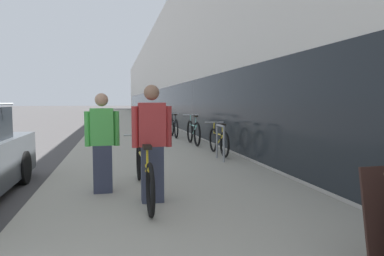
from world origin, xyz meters
The scene contains 9 objects.
sidewalk_slab centered at (5.90, 21.00, 0.05)m, with size 4.30×70.00×0.10m.
storefront_facade centered at (13.09, 29.00, 3.72)m, with size 10.01×70.00×7.45m.
tandem_bicycle centered at (5.38, 1.95, 0.46)m, with size 0.52×2.65×0.84m.
person_rider centered at (5.47, 1.61, 0.92)m, with size 0.55×0.22×1.63m.
person_bystander centered at (4.78, 2.26, 0.87)m, with size 0.52×0.20×1.52m.
bike_rack_hoop centered at (7.41, 4.62, 0.62)m, with size 0.05×0.60×0.84m.
cruiser_bike_nearest centered at (7.62, 5.44, 0.46)m, with size 0.52×1.67×0.84m.
cruiser_bike_middle centered at (7.45, 7.62, 0.50)m, with size 0.52×1.78×0.96m.
cruiser_bike_farthest centered at (7.23, 10.03, 0.49)m, with size 0.52×1.69×0.92m.
Camera 1 is at (4.97, -3.10, 1.51)m, focal length 32.00 mm.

